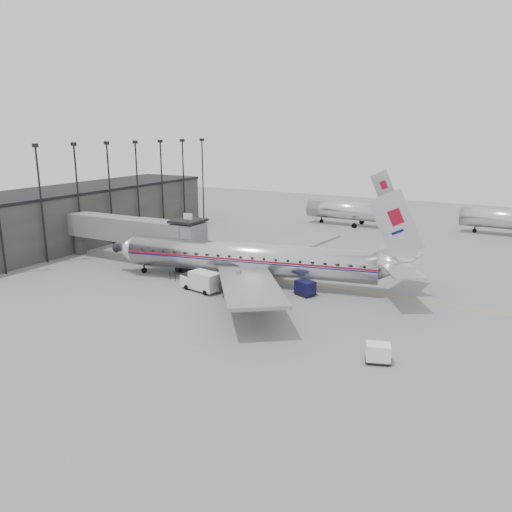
{
  "coord_description": "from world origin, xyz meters",
  "views": [
    {
      "loc": [
        26.8,
        -44.18,
        17.05
      ],
      "look_at": [
        0.85,
        3.16,
        3.2
      ],
      "focal_mm": 35.0,
      "sensor_mm": 36.0,
      "label": 1
    }
  ],
  "objects_px": {
    "service_van": "(201,280)",
    "baggage_cart_white": "(378,353)",
    "baggage_cart_navy": "(305,288)",
    "ramp_worker": "(217,270)",
    "airliner": "(255,259)"
  },
  "relations": [
    {
      "from": "baggage_cart_navy",
      "to": "airliner",
      "type": "bearing_deg",
      "value": -167.0
    },
    {
      "from": "service_van",
      "to": "baggage_cart_white",
      "type": "distance_m",
      "value": 22.82
    },
    {
      "from": "service_van",
      "to": "baggage_cart_white",
      "type": "bearing_deg",
      "value": -8.86
    },
    {
      "from": "service_van",
      "to": "baggage_cart_navy",
      "type": "relative_size",
      "value": 1.99
    },
    {
      "from": "service_van",
      "to": "baggage_cart_navy",
      "type": "height_order",
      "value": "service_van"
    },
    {
      "from": "baggage_cart_navy",
      "to": "service_van",
      "type": "bearing_deg",
      "value": -136.49
    },
    {
      "from": "airliner",
      "to": "ramp_worker",
      "type": "height_order",
      "value": "airliner"
    },
    {
      "from": "baggage_cart_white",
      "to": "ramp_worker",
      "type": "xyz_separation_m",
      "value": [
        -22.56,
        12.71,
        0.13
      ]
    },
    {
      "from": "ramp_worker",
      "to": "baggage_cart_navy",
      "type": "bearing_deg",
      "value": -4.15
    },
    {
      "from": "baggage_cart_navy",
      "to": "ramp_worker",
      "type": "xyz_separation_m",
      "value": [
        -11.61,
        1.0,
        0.07
      ]
    },
    {
      "from": "service_van",
      "to": "ramp_worker",
      "type": "bearing_deg",
      "value": 113.24
    },
    {
      "from": "service_van",
      "to": "ramp_worker",
      "type": "height_order",
      "value": "service_van"
    },
    {
      "from": "airliner",
      "to": "ramp_worker",
      "type": "relative_size",
      "value": 19.42
    },
    {
      "from": "airliner",
      "to": "service_van",
      "type": "relative_size",
      "value": 7.31
    },
    {
      "from": "airliner",
      "to": "ramp_worker",
      "type": "distance_m",
      "value": 5.3
    }
  ]
}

